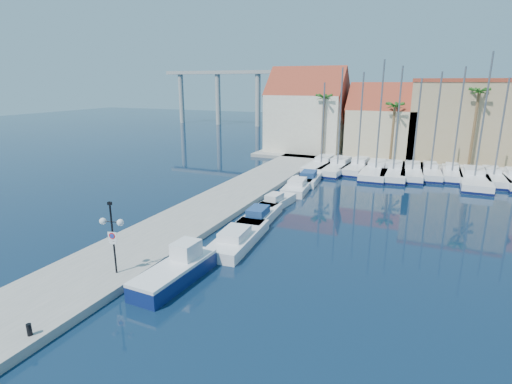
# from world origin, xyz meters

# --- Properties ---
(ground) EXTENTS (260.00, 260.00, 0.00)m
(ground) POSITION_xyz_m (0.00, 0.00, 0.00)
(ground) COLOR black
(ground) RESTS_ON ground
(quay_west) EXTENTS (6.00, 77.00, 0.50)m
(quay_west) POSITION_xyz_m (-9.00, 13.50, 0.25)
(quay_west) COLOR gray
(quay_west) RESTS_ON ground
(shore_north) EXTENTS (54.00, 16.00, 0.50)m
(shore_north) POSITION_xyz_m (10.00, 48.00, 0.25)
(shore_north) COLOR gray
(shore_north) RESTS_ON ground
(lamp_post) EXTENTS (1.49, 0.63, 4.45)m
(lamp_post) POSITION_xyz_m (-7.38, -0.58, 3.42)
(lamp_post) COLOR black
(lamp_post) RESTS_ON quay_west
(bollard) EXTENTS (0.23, 0.23, 0.57)m
(bollard) POSITION_xyz_m (-6.60, -6.92, 0.79)
(bollard) COLOR black
(bollard) RESTS_ON quay_west
(fishing_boat) EXTENTS (2.31, 6.20, 2.14)m
(fishing_boat) POSITION_xyz_m (-4.02, 0.79, 0.71)
(fishing_boat) COLOR navy
(fishing_boat) RESTS_ON ground
(motorboat_west_0) EXTENTS (2.91, 7.55, 1.40)m
(motorboat_west_0) POSITION_xyz_m (-3.14, 7.29, 0.51)
(motorboat_west_0) COLOR white
(motorboat_west_0) RESTS_ON ground
(motorboat_west_1) EXTENTS (2.43, 6.47, 1.40)m
(motorboat_west_1) POSITION_xyz_m (-3.63, 12.54, 0.51)
(motorboat_west_1) COLOR white
(motorboat_west_1) RESTS_ON ground
(motorboat_west_2) EXTENTS (2.22, 5.40, 1.40)m
(motorboat_west_2) POSITION_xyz_m (-3.81, 16.92, 0.51)
(motorboat_west_2) COLOR white
(motorboat_west_2) RESTS_ON ground
(motorboat_west_3) EXTENTS (3.01, 7.51, 1.40)m
(motorboat_west_3) POSITION_xyz_m (-3.81, 23.72, 0.51)
(motorboat_west_3) COLOR white
(motorboat_west_3) RESTS_ON ground
(motorboat_west_4) EXTENTS (2.95, 7.32, 1.40)m
(motorboat_west_4) POSITION_xyz_m (-3.78, 27.90, 0.51)
(motorboat_west_4) COLOR white
(motorboat_west_4) RESTS_ON ground
(sailboat_0) EXTENTS (3.21, 10.63, 11.45)m
(sailboat_0) POSITION_xyz_m (-4.29, 35.93, 0.56)
(sailboat_0) COLOR white
(sailboat_0) RESTS_ON ground
(sailboat_1) EXTENTS (3.93, 11.46, 13.29)m
(sailboat_1) POSITION_xyz_m (-1.93, 35.55, 0.58)
(sailboat_1) COLOR white
(sailboat_1) RESTS_ON ground
(sailboat_2) EXTENTS (3.39, 9.89, 12.73)m
(sailboat_2) POSITION_xyz_m (0.50, 36.54, 0.59)
(sailboat_2) COLOR white
(sailboat_2) RESTS_ON ground
(sailboat_3) EXTENTS (3.24, 11.55, 14.11)m
(sailboat_3) POSITION_xyz_m (2.98, 35.22, 0.58)
(sailboat_3) COLOR white
(sailboat_3) RESTS_ON ground
(sailboat_4) EXTENTS (3.69, 11.15, 13.37)m
(sailboat_4) POSITION_xyz_m (5.05, 35.32, 0.58)
(sailboat_4) COLOR white
(sailboat_4) RESTS_ON ground
(sailboat_5) EXTENTS (2.99, 9.94, 11.94)m
(sailboat_5) POSITION_xyz_m (7.28, 35.98, 0.58)
(sailboat_5) COLOR white
(sailboat_5) RESTS_ON ground
(sailboat_6) EXTENTS (3.02, 8.80, 12.71)m
(sailboat_6) POSITION_xyz_m (9.37, 36.79, 0.61)
(sailboat_6) COLOR white
(sailboat_6) RESTS_ON ground
(sailboat_7) EXTENTS (2.25, 8.12, 13.26)m
(sailboat_7) POSITION_xyz_m (11.83, 37.04, 0.64)
(sailboat_7) COLOR white
(sailboat_7) RESTS_ON ground
(sailboat_8) EXTENTS (3.21, 11.94, 14.72)m
(sailboat_8) POSITION_xyz_m (14.17, 35.20, 0.58)
(sailboat_8) COLOR white
(sailboat_8) RESTS_ON ground
(sailboat_9) EXTENTS (3.17, 9.34, 11.99)m
(sailboat_9) POSITION_xyz_m (16.23, 36.66, 0.59)
(sailboat_9) COLOR white
(sailboat_9) RESTS_ON ground
(building_0) EXTENTS (12.30, 9.00, 13.50)m
(building_0) POSITION_xyz_m (-10.00, 47.00, 6.52)
(building_0) COLOR beige
(building_0) RESTS_ON shore_north
(building_1) EXTENTS (10.30, 8.00, 11.00)m
(building_1) POSITION_xyz_m (2.00, 47.00, 5.30)
(building_1) COLOR #C9B48E
(building_1) RESTS_ON shore_north
(building_2) EXTENTS (14.20, 10.20, 11.50)m
(building_2) POSITION_xyz_m (13.00, 48.00, 6.26)
(building_2) COLOR tan
(building_2) RESTS_ON shore_north
(palm_0) EXTENTS (2.60, 2.60, 10.15)m
(palm_0) POSITION_xyz_m (-6.00, 42.00, 9.08)
(palm_0) COLOR brown
(palm_0) RESTS_ON shore_north
(palm_1) EXTENTS (2.60, 2.60, 9.15)m
(palm_1) POSITION_xyz_m (4.00, 42.00, 8.14)
(palm_1) COLOR brown
(palm_1) RESTS_ON shore_north
(palm_2) EXTENTS (2.60, 2.60, 11.15)m
(palm_2) POSITION_xyz_m (14.00, 42.00, 10.02)
(palm_2) COLOR brown
(palm_2) RESTS_ON shore_north
(viaduct) EXTENTS (48.00, 2.20, 14.45)m
(viaduct) POSITION_xyz_m (-39.07, 82.00, 10.25)
(viaduct) COLOR #9E9E99
(viaduct) RESTS_ON ground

